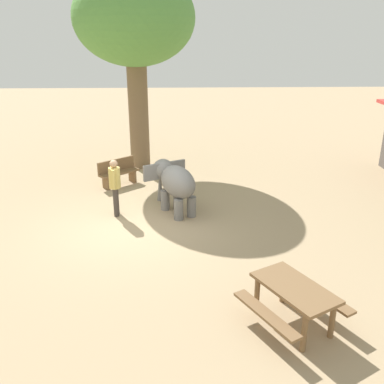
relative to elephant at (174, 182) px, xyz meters
name	(u,v)px	position (x,y,z in m)	size (l,w,h in m)	color
ground_plane	(132,226)	(1.05, -1.14, -0.89)	(60.00, 60.00, 0.00)	tan
elephant	(174,182)	(0.00, 0.00, 0.00)	(1.95, 1.68, 1.39)	slate
person_handler	(115,183)	(0.26, -1.64, 0.06)	(0.51, 0.32, 1.62)	#3F3833
shade_tree_main	(134,21)	(-4.42, -1.32, 4.32)	(4.59, 4.21, 6.94)	brown
wooden_bench	(118,172)	(-2.28, -1.91, -0.42)	(1.22, 1.32, 0.88)	brown
picnic_table_near	(294,296)	(5.20, 2.09, -0.30)	(2.03, 2.02, 0.78)	brown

